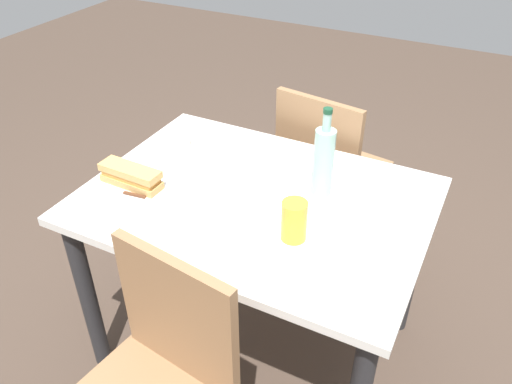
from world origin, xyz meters
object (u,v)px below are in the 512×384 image
object	(u,v)px
water_bottle	(324,160)
baguette_sandwich_near	(131,176)
chair_near	(326,169)
chair_far	(157,384)
dining_table	(256,224)
beer_glass	(294,221)
knife_near	(124,193)
olive_bowl	(179,141)
plate_near	(133,186)

from	to	relation	value
water_bottle	baguette_sandwich_near	bearing A→B (deg)	24.94
chair_near	baguette_sandwich_near	xyz separation A→B (m)	(0.43, 0.75, 0.27)
chair_far	water_bottle	size ratio (longest dim) A/B	2.85
dining_table	beer_glass	bearing A→B (deg)	144.86
dining_table	knife_near	bearing A→B (deg)	27.11
olive_bowl	chair_near	bearing A→B (deg)	-136.49
knife_near	olive_bowl	size ratio (longest dim) A/B	2.01
chair_near	water_bottle	distance (m)	0.61
chair_far	plate_near	bearing A→B (deg)	-48.87
plate_near	beer_glass	distance (m)	0.59
dining_table	water_bottle	distance (m)	0.32
knife_near	beer_glass	size ratio (longest dim) A/B	1.42
dining_table	beer_glass	distance (m)	0.29
dining_table	olive_bowl	xyz separation A→B (m)	(0.42, -0.17, 0.13)
chair_far	chair_near	size ratio (longest dim) A/B	1.00
baguette_sandwich_near	beer_glass	xyz separation A→B (m)	(-0.58, -0.01, 0.01)
chair_far	baguette_sandwich_near	world-z (taller)	chair_far
chair_far	plate_near	xyz separation A→B (m)	(0.40, -0.46, 0.23)
chair_near	olive_bowl	size ratio (longest dim) A/B	9.68
baguette_sandwich_near	knife_near	size ratio (longest dim) A/B	1.21
plate_near	chair_far	bearing A→B (deg)	131.13
plate_near	water_bottle	bearing A→B (deg)	-155.06
baguette_sandwich_near	water_bottle	size ratio (longest dim) A/B	0.72
baguette_sandwich_near	chair_near	bearing A→B (deg)	-119.70
chair_near	water_bottle	xyz separation A→B (m)	(-0.15, 0.48, 0.35)
dining_table	plate_near	world-z (taller)	plate_near
dining_table	baguette_sandwich_near	world-z (taller)	baguette_sandwich_near
knife_near	plate_near	bearing A→B (deg)	-79.74
dining_table	beer_glass	size ratio (longest dim) A/B	8.79
baguette_sandwich_near	knife_near	distance (m)	0.06
chair_far	beer_glass	distance (m)	0.58
baguette_sandwich_near	olive_bowl	bearing A→B (deg)	-85.11
chair_far	baguette_sandwich_near	bearing A→B (deg)	-48.87
knife_near	beer_glass	xyz separation A→B (m)	(-0.57, -0.06, 0.05)
dining_table	chair_far	world-z (taller)	chair_far
chair_near	beer_glass	world-z (taller)	chair_near
dining_table	knife_near	distance (m)	0.45
plate_near	chair_near	bearing A→B (deg)	-119.70
beer_glass	olive_bowl	size ratio (longest dim) A/B	1.41
chair_far	beer_glass	bearing A→B (deg)	-110.98
beer_glass	olive_bowl	bearing A→B (deg)	-26.87
dining_table	olive_bowl	size ratio (longest dim) A/B	12.40
dining_table	baguette_sandwich_near	bearing A→B (deg)	19.97
plate_near	beer_glass	world-z (taller)	beer_glass
dining_table	chair_near	distance (m)	0.62
chair_near	knife_near	bearing A→B (deg)	62.51
knife_near	dining_table	bearing A→B (deg)	-152.89
chair_far	baguette_sandwich_near	distance (m)	0.67
olive_bowl	chair_far	bearing A→B (deg)	118.94
baguette_sandwich_near	plate_near	bearing A→B (deg)	0.00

